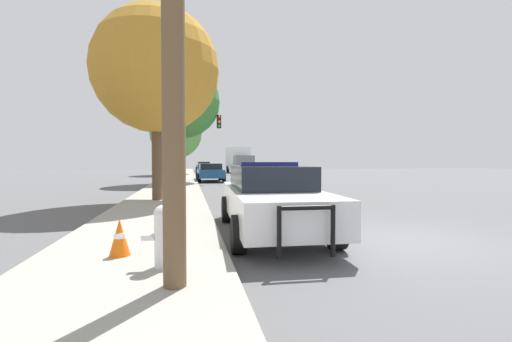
% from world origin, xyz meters
% --- Properties ---
extents(ground_plane, '(110.00, 110.00, 0.00)m').
position_xyz_m(ground_plane, '(0.00, 0.00, 0.00)').
color(ground_plane, '#565659').
extents(sidewalk_left, '(3.00, 110.00, 0.13)m').
position_xyz_m(sidewalk_left, '(-5.10, 0.00, 0.07)').
color(sidewalk_left, '#99968C').
rests_on(sidewalk_left, ground_plane).
extents(police_car, '(2.17, 5.15, 1.57)m').
position_xyz_m(police_car, '(-2.42, 1.20, 0.79)').
color(police_car, white).
rests_on(police_car, ground_plane).
extents(fire_hydrant, '(0.59, 0.26, 0.87)m').
position_xyz_m(fire_hydrant, '(-4.57, -1.29, 0.59)').
color(fire_hydrant, white).
rests_on(fire_hydrant, sidewalk_left).
extents(traffic_light, '(3.12, 0.35, 4.78)m').
position_xyz_m(traffic_light, '(-3.75, 17.85, 3.49)').
color(traffic_light, '#424247').
rests_on(traffic_light, sidewalk_left).
extents(car_background_midblock, '(2.09, 4.38, 1.38)m').
position_xyz_m(car_background_midblock, '(-2.60, 20.12, 0.73)').
color(car_background_midblock, navy).
rests_on(car_background_midblock, ground_plane).
extents(car_background_distant, '(2.13, 4.29, 1.42)m').
position_xyz_m(car_background_distant, '(-2.17, 42.20, 0.75)').
color(car_background_distant, '#333856').
rests_on(car_background_distant, ground_plane).
extents(box_truck, '(2.89, 7.50, 3.28)m').
position_xyz_m(box_truck, '(2.24, 38.24, 1.73)').
color(box_truck, slate).
rests_on(box_truck, ground_plane).
extents(tree_sidewalk_mid, '(5.14, 5.14, 8.18)m').
position_xyz_m(tree_sidewalk_mid, '(-4.59, 18.21, 5.73)').
color(tree_sidewalk_mid, '#4C3823').
rests_on(tree_sidewalk_mid, sidewalk_left).
extents(tree_sidewalk_near, '(4.67, 4.67, 7.20)m').
position_xyz_m(tree_sidewalk_near, '(-5.38, 7.17, 4.97)').
color(tree_sidewalk_near, brown).
rests_on(tree_sidewalk_near, sidewalk_left).
extents(tree_sidewalk_far, '(5.65, 5.65, 7.35)m').
position_xyz_m(tree_sidewalk_far, '(-5.56, 32.44, 4.64)').
color(tree_sidewalk_far, '#4C3823').
rests_on(tree_sidewalk_far, sidewalk_left).
extents(traffic_cone, '(0.32, 0.32, 0.57)m').
position_xyz_m(traffic_cone, '(-5.28, -0.58, 0.42)').
color(traffic_cone, orange).
rests_on(traffic_cone, sidewalk_left).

